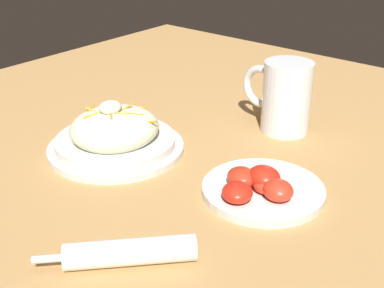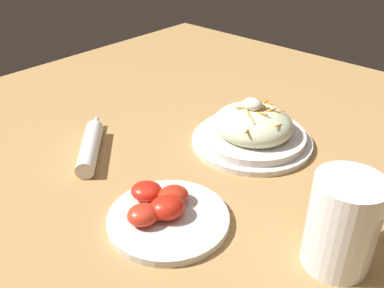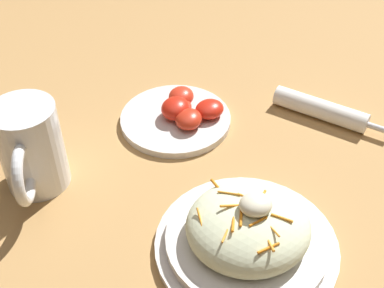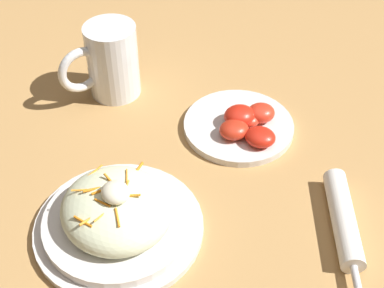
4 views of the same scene
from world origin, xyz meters
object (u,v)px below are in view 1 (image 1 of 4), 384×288
(napkin_roll, at_px, (129,252))
(tomato_plate, at_px, (261,187))
(salad_plate, at_px, (115,135))
(beer_mug, at_px, (285,99))

(napkin_roll, relative_size, tomato_plate, 0.86)
(salad_plate, bearing_deg, napkin_roll, -130.12)
(beer_mug, bearing_deg, tomato_plate, -156.62)
(beer_mug, height_order, tomato_plate, beer_mug)
(salad_plate, bearing_deg, tomato_plate, -82.73)
(tomato_plate, bearing_deg, napkin_roll, 171.06)
(salad_plate, height_order, tomato_plate, salad_plate)
(salad_plate, xyz_separation_m, napkin_roll, (-0.20, -0.23, -0.01))
(salad_plate, bearing_deg, beer_mug, -33.92)
(salad_plate, xyz_separation_m, beer_mug, (0.26, -0.17, 0.03))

